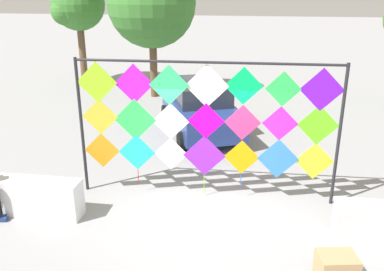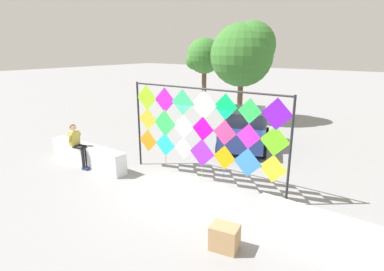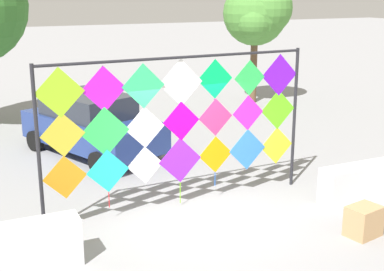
{
  "view_description": "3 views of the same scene",
  "coord_description": "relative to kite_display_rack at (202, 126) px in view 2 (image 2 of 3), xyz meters",
  "views": [
    {
      "loc": [
        0.89,
        -7.44,
        4.57
      ],
      "look_at": [
        -0.3,
        0.37,
        1.68
      ],
      "focal_mm": 38.6,
      "sensor_mm": 36.0,
      "label": 1
    },
    {
      "loc": [
        5.3,
        -6.91,
        4.29
      ],
      "look_at": [
        0.14,
        0.06,
        1.83
      ],
      "focal_mm": 29.05,
      "sensor_mm": 36.0,
      "label": 2
    },
    {
      "loc": [
        -4.24,
        -8.44,
        4.33
      ],
      "look_at": [
        0.0,
        0.63,
        1.59
      ],
      "focal_mm": 49.74,
      "sensor_mm": 36.0,
      "label": 3
    }
  ],
  "objects": [
    {
      "name": "tree_palm_like",
      "position": [
        -7.42,
        10.76,
        1.79
      ],
      "size": [
        2.49,
        2.49,
        4.99
      ],
      "color": "brown",
      "rests_on": "ground"
    },
    {
      "name": "parked_car",
      "position": [
        -0.69,
        4.4,
        -1.08
      ],
      "size": [
        3.25,
        4.61,
        1.64
      ],
      "color": "navy",
      "rests_on": "ground"
    },
    {
      "name": "plaza_ledge_right",
      "position": [
        4.55,
        -1.34,
        -1.51
      ],
      "size": [
        3.84,
        0.49,
        0.79
      ],
      "primitive_type": "cube",
      "color": "silver",
      "rests_on": "ground"
    },
    {
      "name": "seated_vendor",
      "position": [
        -4.35,
        -1.68,
        -0.93
      ],
      "size": [
        0.76,
        0.54,
        1.64
      ],
      "color": "black",
      "rests_on": "ground"
    },
    {
      "name": "cardboard_box_small",
      "position": [
        2.46,
        -2.66,
        -1.63
      ],
      "size": [
        0.68,
        0.57,
        0.56
      ],
      "primitive_type": "cube",
      "rotation": [
        0.0,
        0.0,
        0.19
      ],
      "color": "tan",
      "rests_on": "ground"
    },
    {
      "name": "kite_display_rack",
      "position": [
        0.0,
        0.0,
        0.0
      ],
      "size": [
        5.68,
        0.24,
        3.13
      ],
      "color": "#232328",
      "rests_on": "ground"
    },
    {
      "name": "plaza_ledge_left",
      "position": [
        -4.33,
        -1.34,
        -1.51
      ],
      "size": [
        3.84,
        0.49,
        0.79
      ],
      "primitive_type": "cube",
      "color": "silver",
      "rests_on": "ground"
    },
    {
      "name": "ground",
      "position": [
        0.11,
        -0.95,
        -1.91
      ],
      "size": [
        120.0,
        120.0,
        0.0
      ],
      "primitive_type": "plane",
      "color": "gray"
    },
    {
      "name": "tree_broadleaf",
      "position": [
        -3.15,
        8.85,
        2.13
      ],
      "size": [
        3.66,
        3.77,
        5.78
      ],
      "color": "brown",
      "rests_on": "ground"
    }
  ]
}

